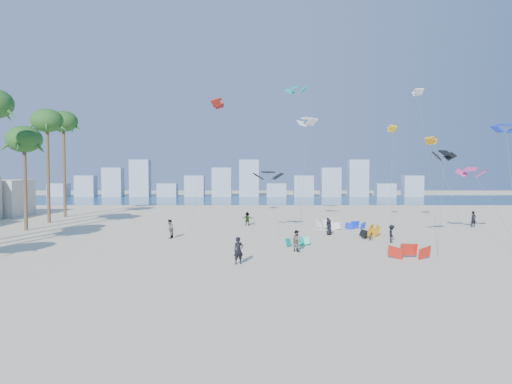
{
  "coord_description": "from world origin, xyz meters",
  "views": [
    {
      "loc": [
        3.02,
        -29.62,
        6.89
      ],
      "look_at": [
        3.0,
        16.0,
        4.5
      ],
      "focal_mm": 34.47,
      "sensor_mm": 36.0,
      "label": 1
    }
  ],
  "objects": [
    {
      "name": "grounded_kites",
      "position": [
        12.69,
        16.54,
        0.46
      ],
      "size": [
        10.93,
        18.84,
        1.02
      ],
      "color": "#0DA58D",
      "rests_on": "ground"
    },
    {
      "name": "kitesurfer_mid",
      "position": [
        6.28,
        9.83,
        0.87
      ],
      "size": [
        1.03,
        1.07,
        1.74
      ],
      "primitive_type": "imported",
      "rotation": [
        0.0,
        0.0,
        2.21
      ],
      "color": "gray",
      "rests_on": "ground"
    },
    {
      "name": "distant_skyline",
      "position": [
        -1.19,
        82.0,
        3.09
      ],
      "size": [
        85.0,
        3.0,
        8.4
      ],
      "color": "#9EADBF",
      "rests_on": "ground"
    },
    {
      "name": "kitesurfers_far",
      "position": [
        7.88,
        20.46,
        0.83
      ],
      "size": [
        33.65,
        14.04,
        1.82
      ],
      "color": "black",
      "rests_on": "ground"
    },
    {
      "name": "kitesurfer_near",
      "position": [
        1.77,
        4.67,
        0.96
      ],
      "size": [
        0.81,
        0.67,
        1.91
      ],
      "primitive_type": "imported",
      "rotation": [
        0.0,
        0.0,
        0.34
      ],
      "color": "black",
      "rests_on": "ground"
    },
    {
      "name": "flying_kites",
      "position": [
        13.15,
        24.74,
        11.64
      ],
      "size": [
        30.72,
        29.23,
        17.28
      ],
      "color": "black",
      "rests_on": "ground"
    },
    {
      "name": "ocean",
      "position": [
        0.0,
        72.0,
        0.01
      ],
      "size": [
        220.0,
        220.0,
        0.0
      ],
      "primitive_type": "plane",
      "color": "navy",
      "rests_on": "ground"
    },
    {
      "name": "ground",
      "position": [
        0.0,
        0.0,
        0.0
      ],
      "size": [
        220.0,
        220.0,
        0.0
      ],
      "primitive_type": "plane",
      "color": "beige",
      "rests_on": "ground"
    }
  ]
}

